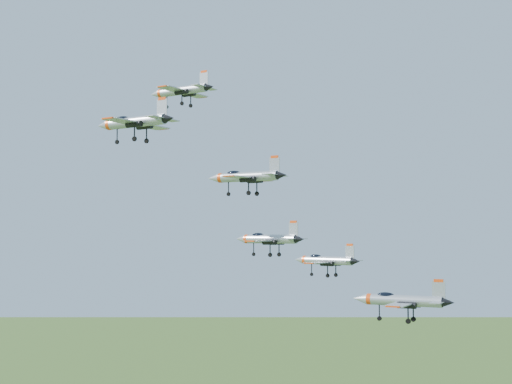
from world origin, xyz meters
The scene contains 6 objects.
jet_lead centered at (-20.56, 7.64, 141.41)m, with size 13.41×11.02×3.59m.
jet_left_high centered at (-5.22, 4.44, 125.96)m, with size 13.92×11.49×3.72m.
jet_right_high centered at (-8.49, -16.87, 131.79)m, with size 13.05×10.73×3.50m.
jet_left_low centered at (6.93, 7.27, 113.42)m, with size 11.55×9.63×3.09m.
jet_right_low centered at (6.85, -8.37, 116.62)m, with size 10.76×8.91×2.87m.
jet_trail centered at (23.61, -5.98, 109.53)m, with size 12.15×10.08×3.25m.
Camera 1 is at (54.81, -85.37, 117.28)m, focal length 50.00 mm.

